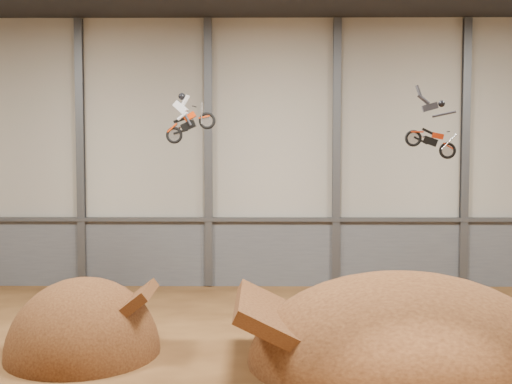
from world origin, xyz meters
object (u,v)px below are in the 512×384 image
Objects in this scene: takeoff_ramp at (84,353)px; fmx_rider_b at (428,122)px; fmx_rider_a at (194,112)px; landing_ramp at (404,363)px.

takeoff_ramp is 14.64m from fmx_rider_b.
fmx_rider_a reaches higher than takeoff_ramp.
takeoff_ramp is 11.32m from landing_ramp.
fmx_rider_b is at bearing -21.84° from fmx_rider_a.
fmx_rider_a is at bearing 146.24° from landing_ramp.
fmx_rider_b is at bearing -2.07° from takeoff_ramp.
fmx_rider_b reaches higher than landing_ramp.
landing_ramp is 4.52× the size of fmx_rider_b.
fmx_rider_b is at bearing 36.28° from landing_ramp.
fmx_rider_a reaches higher than landing_ramp.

